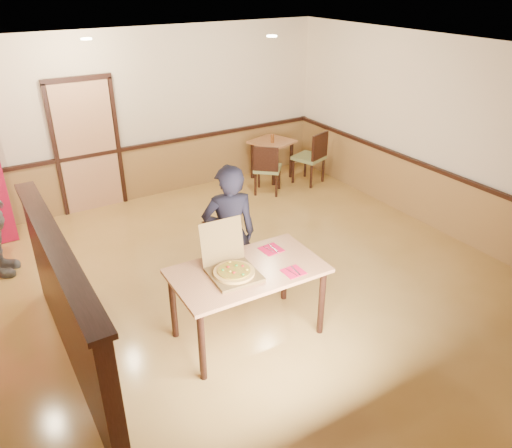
{
  "coord_description": "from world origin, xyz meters",
  "views": [
    {
      "loc": [
        -2.47,
        -4.44,
        3.59
      ],
      "look_at": [
        0.24,
        0.0,
        0.92
      ],
      "focal_mm": 35.0,
      "sensor_mm": 36.0,
      "label": 1
    }
  ],
  "objects_px": {
    "diner": "(230,236)",
    "condiment": "(272,138)",
    "main_table": "(248,278)",
    "side_chair_left": "(267,167)",
    "pizza_box": "(232,268)",
    "diner_chair": "(225,256)",
    "side_table": "(272,150)",
    "side_chair_right": "(312,156)"
  },
  "relations": [
    {
      "from": "diner",
      "to": "condiment",
      "type": "relative_size",
      "value": 11.09
    },
    {
      "from": "main_table",
      "to": "diner",
      "type": "relative_size",
      "value": 0.92
    },
    {
      "from": "pizza_box",
      "to": "main_table",
      "type": "bearing_deg",
      "value": 1.5
    },
    {
      "from": "side_chair_left",
      "to": "diner",
      "type": "bearing_deg",
      "value": 90.95
    },
    {
      "from": "side_chair_left",
      "to": "condiment",
      "type": "bearing_deg",
      "value": -89.4
    },
    {
      "from": "side_chair_right",
      "to": "condiment",
      "type": "distance_m",
      "value": 0.8
    },
    {
      "from": "pizza_box",
      "to": "condiment",
      "type": "height_order",
      "value": "pizza_box"
    },
    {
      "from": "main_table",
      "to": "diner_chair",
      "type": "bearing_deg",
      "value": 79.3
    },
    {
      "from": "diner_chair",
      "to": "pizza_box",
      "type": "bearing_deg",
      "value": -104.37
    },
    {
      "from": "main_table",
      "to": "pizza_box",
      "type": "height_order",
      "value": "pizza_box"
    },
    {
      "from": "side_table",
      "to": "main_table",
      "type": "bearing_deg",
      "value": -126.24
    },
    {
      "from": "side_chair_left",
      "to": "diner_chair",
      "type": "bearing_deg",
      "value": 89.34
    },
    {
      "from": "side_chair_left",
      "to": "condiment",
      "type": "distance_m",
      "value": 0.74
    },
    {
      "from": "side_table",
      "to": "pizza_box",
      "type": "bearing_deg",
      "value": -128.02
    },
    {
      "from": "side_chair_left",
      "to": "pizza_box",
      "type": "distance_m",
      "value": 3.98
    },
    {
      "from": "side_chair_left",
      "to": "side_table",
      "type": "height_order",
      "value": "side_chair_left"
    },
    {
      "from": "main_table",
      "to": "side_table",
      "type": "xyz_separation_m",
      "value": [
        2.74,
        3.74,
        -0.17
      ]
    },
    {
      "from": "pizza_box",
      "to": "condiment",
      "type": "distance_m",
      "value": 4.63
    },
    {
      "from": "side_chair_left",
      "to": "diner",
      "type": "xyz_separation_m",
      "value": [
        -2.08,
        -2.45,
        0.37
      ]
    },
    {
      "from": "condiment",
      "to": "side_chair_left",
      "type": "bearing_deg",
      "value": -130.65
    },
    {
      "from": "side_chair_left",
      "to": "side_chair_right",
      "type": "xyz_separation_m",
      "value": [
        0.97,
        -0.02,
        0.04
      ]
    },
    {
      "from": "diner",
      "to": "pizza_box",
      "type": "height_order",
      "value": "diner"
    },
    {
      "from": "diner_chair",
      "to": "side_chair_right",
      "type": "relative_size",
      "value": 0.96
    },
    {
      "from": "side_chair_left",
      "to": "side_table",
      "type": "distance_m",
      "value": 0.78
    },
    {
      "from": "diner_chair",
      "to": "pizza_box",
      "type": "height_order",
      "value": "pizza_box"
    },
    {
      "from": "main_table",
      "to": "side_chair_right",
      "type": "relative_size",
      "value": 1.62
    },
    {
      "from": "diner",
      "to": "side_table",
      "type": "bearing_deg",
      "value": -115.21
    },
    {
      "from": "side_chair_left",
      "to": "pizza_box",
      "type": "relative_size",
      "value": 1.56
    },
    {
      "from": "main_table",
      "to": "diner",
      "type": "bearing_deg",
      "value": 77.78
    },
    {
      "from": "diner_chair",
      "to": "side_table",
      "type": "distance_m",
      "value": 3.87
    },
    {
      "from": "diner",
      "to": "pizza_box",
      "type": "distance_m",
      "value": 0.77
    },
    {
      "from": "diner_chair",
      "to": "side_chair_right",
      "type": "bearing_deg",
      "value": 45.96
    },
    {
      "from": "side_chair_right",
      "to": "side_table",
      "type": "height_order",
      "value": "side_chair_right"
    },
    {
      "from": "diner_chair",
      "to": "pizza_box",
      "type": "relative_size",
      "value": 1.63
    },
    {
      "from": "side_chair_right",
      "to": "pizza_box",
      "type": "height_order",
      "value": "pizza_box"
    },
    {
      "from": "main_table",
      "to": "condiment",
      "type": "relative_size",
      "value": 10.2
    },
    {
      "from": "side_chair_right",
      "to": "side_table",
      "type": "distance_m",
      "value": 0.78
    },
    {
      "from": "side_chair_left",
      "to": "diner",
      "type": "distance_m",
      "value": 3.23
    },
    {
      "from": "side_table",
      "to": "pizza_box",
      "type": "distance_m",
      "value": 4.75
    },
    {
      "from": "diner_chair",
      "to": "condiment",
      "type": "xyz_separation_m",
      "value": [
        2.5,
        2.81,
        0.29
      ]
    },
    {
      "from": "diner_chair",
      "to": "side_chair_left",
      "type": "bearing_deg",
      "value": 57.09
    },
    {
      "from": "main_table",
      "to": "side_chair_left",
      "type": "height_order",
      "value": "side_chair_left"
    }
  ]
}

